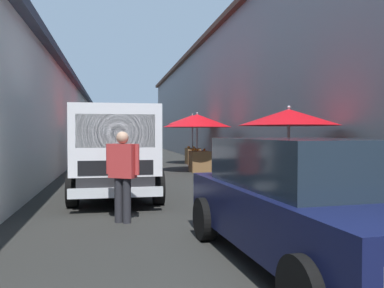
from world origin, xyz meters
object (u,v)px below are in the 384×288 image
at_px(fruit_stall_mid_lane, 197,126).
at_px(hatchback_car, 309,201).
at_px(fruit_stall_far_right, 192,125).
at_px(fruit_stall_far_left, 111,130).
at_px(delivery_truck, 116,154).
at_px(fruit_stall_near_right, 107,127).
at_px(fruit_stall_near_left, 289,131).
at_px(vendor_by_crates, 123,171).
at_px(plastic_stool, 305,209).
at_px(parked_scooter, 255,175).

height_order(fruit_stall_mid_lane, hatchback_car, fruit_stall_mid_lane).
xyz_separation_m(fruit_stall_far_right, hatchback_car, (-14.31, 1.60, -1.15)).
relative_size(fruit_stall_far_left, delivery_truck, 0.48).
bearing_deg(fruit_stall_mid_lane, fruit_stall_far_left, 86.67).
xyz_separation_m(fruit_stall_near_right, hatchback_car, (-15.77, -2.43, -1.06)).
height_order(fruit_stall_near_right, fruit_stall_near_left, fruit_stall_near_right).
height_order(fruit_stall_far_left, fruit_stall_near_right, fruit_stall_near_right).
relative_size(fruit_stall_near_right, vendor_by_crates, 1.78).
bearing_deg(hatchback_car, fruit_stall_near_right, 8.77).
relative_size(fruit_stall_far_left, vendor_by_crates, 1.53).
distance_m(fruit_stall_far_right, delivery_truck, 10.24).
xyz_separation_m(fruit_stall_far_left, fruit_stall_mid_lane, (-0.19, -3.27, 0.16)).
xyz_separation_m(fruit_stall_far_left, vendor_by_crates, (-8.22, -0.20, -0.76)).
bearing_deg(vendor_by_crates, plastic_stool, -111.16).
distance_m(fruit_stall_mid_lane, hatchback_car, 10.68).
height_order(hatchback_car, vendor_by_crates, vendor_by_crates).
distance_m(fruit_stall_near_right, plastic_stool, 14.72).
height_order(delivery_truck, parked_scooter, delivery_truck).
xyz_separation_m(fruit_stall_mid_lane, fruit_stall_far_right, (3.73, -0.57, 0.09)).
height_order(fruit_stall_near_left, plastic_stool, fruit_stall_near_left).
distance_m(fruit_stall_near_right, fruit_stall_far_right, 4.30).
bearing_deg(fruit_stall_far_right, parked_scooter, 178.18).
relative_size(hatchback_car, vendor_by_crates, 2.59).
bearing_deg(fruit_stall_near_left, fruit_stall_mid_lane, 3.52).
bearing_deg(fruit_stall_near_right, vendor_by_crates, -178.29).
bearing_deg(fruit_stall_far_left, delivery_truck, -178.79).
height_order(delivery_truck, plastic_stool, delivery_truck).
relative_size(fruit_stall_far_left, plastic_stool, 5.43).
relative_size(fruit_stall_mid_lane, parked_scooter, 1.60).
height_order(fruit_stall_far_left, fruit_stall_mid_lane, fruit_stall_mid_lane).
relative_size(fruit_stall_far_left, hatchback_car, 0.59).
relative_size(delivery_truck, parked_scooter, 2.96).
xyz_separation_m(fruit_stall_far_right, delivery_truck, (-9.50, 3.72, -0.84)).
relative_size(fruit_stall_near_left, vendor_by_crates, 1.39).
height_order(fruit_stall_far_right, delivery_truck, fruit_stall_far_right).
height_order(fruit_stall_near_right, parked_scooter, fruit_stall_near_right).
bearing_deg(plastic_stool, fruit_stall_mid_lane, -1.80).
height_order(fruit_stall_far_left, fruit_stall_near_left, fruit_stall_far_left).
bearing_deg(delivery_truck, hatchback_car, -156.24).
bearing_deg(delivery_truck, fruit_stall_far_left, 1.21).
relative_size(hatchback_car, parked_scooter, 2.39).
relative_size(fruit_stall_far_right, hatchback_car, 0.61).
distance_m(fruit_stall_near_left, delivery_truck, 3.83).
bearing_deg(fruit_stall_near_right, fruit_stall_near_left, -162.34).
height_order(fruit_stall_mid_lane, fruit_stall_near_left, fruit_stall_mid_lane).
bearing_deg(plastic_stool, parked_scooter, -8.76).
distance_m(fruit_stall_far_left, hatchback_car, 11.03).
relative_size(fruit_stall_near_left, parked_scooter, 1.28).
height_order(vendor_by_crates, plastic_stool, vendor_by_crates).
xyz_separation_m(fruit_stall_far_left, fruit_stall_near_left, (-7.22, -3.70, -0.08)).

